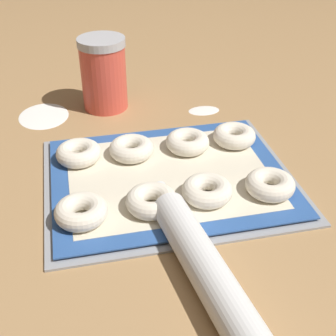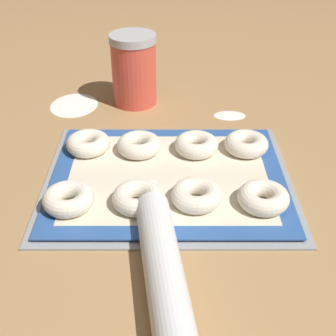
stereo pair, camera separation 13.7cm
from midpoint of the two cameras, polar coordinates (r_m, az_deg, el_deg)
The scene contains 15 objects.
ground_plane at distance 0.77m, azimuth 5.25°, elevation -2.20°, with size 2.80×2.80×0.00m, color #A87F51.
baking_tray at distance 0.78m, azimuth 5.06°, elevation -1.60°, with size 0.41×0.34×0.01m.
baking_mat at distance 0.77m, azimuth 5.08°, elevation -1.27°, with size 0.38×0.31×0.00m.
bagel_front_far_left at distance 0.70m, azimuth -6.44°, elevation -4.15°, with size 0.08×0.08×0.03m.
bagel_front_mid_left at distance 0.70m, azimuth 2.11°, elevation -4.02°, with size 0.08×0.08×0.03m.
bagel_front_mid_right at distance 0.71m, azimuth 9.24°, elevation -3.63°, with size 0.08×0.08×0.03m.
bagel_front_far_right at distance 0.73m, azimuth 17.12°, elevation -3.79°, with size 0.08×0.08×0.03m.
bagel_back_far_left at distance 0.83m, azimuth -5.00°, elevation 2.73°, with size 0.08×0.08×0.03m.
bagel_back_mid_left at distance 0.82m, azimuth 1.31°, elevation 2.56°, with size 0.08×0.08×0.03m.
bagel_back_mid_right at distance 0.83m, azimuth 8.34°, elevation 2.57°, with size 0.08×0.08×0.03m.
bagel_back_far_right at distance 0.85m, azimuth 14.26°, elevation 2.63°, with size 0.08×0.08×0.03m.
flour_canister at distance 1.00m, azimuth -0.17°, elevation 11.76°, with size 0.10×0.10×0.15m.
rolling_pin at distance 0.56m, azimuth 7.91°, elevation -15.71°, with size 0.10×0.44×0.05m.
flour_patch_near at distance 0.99m, azimuth 11.55°, elevation 6.17°, with size 0.07×0.04×0.00m.
flour_patch_far at distance 1.03m, azimuth -7.63°, elevation 7.47°, with size 0.10×0.12×0.00m.
Camera 2 is at (-0.00, -0.63, 0.45)m, focal length 50.00 mm.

